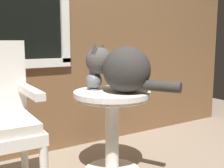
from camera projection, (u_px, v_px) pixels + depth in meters
The scene contains 3 objects.
wicker_side_table at pixel (112, 117), 1.96m from camera, with size 0.53×0.53×0.60m.
cat at pixel (122, 68), 1.87m from camera, with size 0.43×0.61×0.33m.
pewter_vase_with_ivy at pixel (94, 77), 1.96m from camera, with size 0.12×0.11×0.30m.
Camera 1 is at (-0.88, -1.42, 0.95)m, focal length 44.84 mm.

